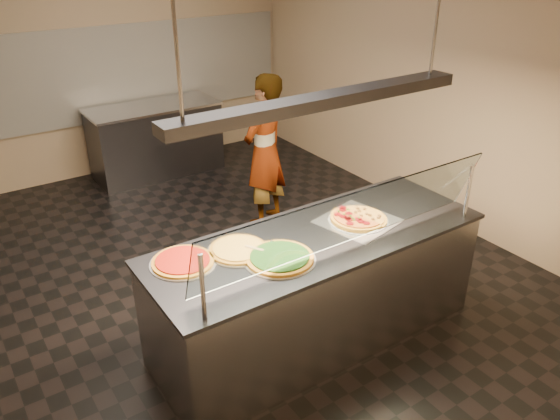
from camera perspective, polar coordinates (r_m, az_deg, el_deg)
ground at (r=5.48m, az=-5.39°, el=-5.54°), size 5.00×6.00×0.02m
wall_back at (r=7.56m, az=-17.47°, el=14.94°), size 5.00×0.02×3.00m
wall_front at (r=2.80m, az=24.85°, el=-6.55°), size 5.00×0.02×3.00m
wall_right at (r=6.37m, az=14.66°, el=13.19°), size 0.02×6.00×3.00m
tile_band at (r=7.58m, az=-17.19°, el=13.43°), size 4.90×0.02×1.20m
serving_counter at (r=4.29m, az=3.84°, el=-8.11°), size 2.62×0.94×0.93m
sneeze_guard at (r=3.67m, az=7.45°, el=-0.90°), size 2.38×0.18×0.54m
perforated_tray at (r=4.28m, az=8.12°, el=-1.06°), size 0.63×0.63×0.01m
half_pizza_pepperoni at (r=4.20m, az=7.07°, el=-1.09°), size 0.31×0.47×0.05m
half_pizza_sausage at (r=4.33m, az=9.20°, el=-0.45°), size 0.31×0.47×0.04m
pizza_spinach at (r=3.75m, az=-0.05°, el=-4.98°), size 0.50×0.50×0.03m
pizza_cheese at (r=3.86m, az=-4.45°, el=-4.06°), size 0.44×0.44×0.03m
pizza_tomato at (r=3.77m, az=-10.14°, el=-5.30°), size 0.45×0.45×0.03m
pizza_spatula at (r=3.84m, az=-1.87°, el=-3.89°), size 0.27×0.19×0.02m
prep_table at (r=7.52m, az=-12.83°, el=7.20°), size 1.69×0.74×0.93m
worker at (r=5.87m, az=-1.60°, el=6.11°), size 0.72×0.61×1.68m
heat_lamp_housing at (r=3.65m, az=4.56°, el=11.33°), size 2.30×0.18×0.08m
lamp_rod_left at (r=3.02m, az=-10.93°, el=18.27°), size 0.02×0.02×1.01m
lamp_rod_right at (r=4.23m, az=16.27°, el=20.12°), size 0.02×0.02×1.01m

